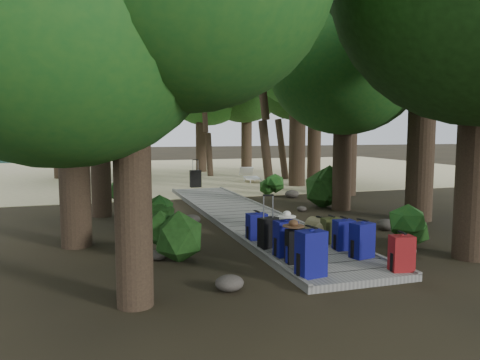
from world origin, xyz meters
name	(u,v)px	position (x,y,z in m)	size (l,w,h in m)	color
ground	(257,225)	(0.00, 0.00, 0.00)	(120.00, 120.00, 0.00)	black
sand_beach	(163,172)	(0.00, 16.00, 0.01)	(40.00, 22.00, 0.02)	beige
boardwalk	(245,216)	(0.00, 1.00, 0.06)	(2.00, 12.00, 0.12)	gray
backpack_left_a	(311,251)	(-0.74, -4.55, 0.52)	(0.43, 0.30, 0.80)	navy
backpack_left_b	(297,245)	(-0.65, -3.81, 0.44)	(0.35, 0.25, 0.65)	black
backpack_left_c	(285,236)	(-0.64, -3.31, 0.48)	(0.39, 0.28, 0.72)	navy
backpack_left_d	(257,225)	(-0.70, -1.92, 0.42)	(0.40, 0.29, 0.61)	navy
backpack_right_a	(402,251)	(0.79, -4.74, 0.44)	(0.36, 0.26, 0.65)	maroon
backpack_right_b	(362,238)	(0.62, -3.85, 0.47)	(0.39, 0.27, 0.70)	navy
backpack_right_c	(344,233)	(0.60, -3.24, 0.44)	(0.37, 0.26, 0.63)	navy
backpack_right_d	(331,229)	(0.64, -2.68, 0.40)	(0.37, 0.27, 0.56)	#2F3814
duffel_right_khaki	(322,228)	(0.65, -2.26, 0.33)	(0.43, 0.64, 0.43)	olive
suitcase_on_boardwalk	(268,233)	(-0.73, -2.66, 0.42)	(0.38, 0.21, 0.59)	black
lone_suitcase_on_sand	(196,179)	(0.21, 8.27, 0.38)	(0.46, 0.26, 0.72)	black
hat_brown	(293,223)	(-0.71, -3.81, 0.82)	(0.38, 0.38, 0.11)	#51351E
hat_white	(287,214)	(-0.61, -3.30, 0.89)	(0.33, 0.33, 0.11)	silver
kayak	(102,184)	(-3.55, 9.35, 0.18)	(0.71, 3.25, 0.32)	red
sun_lounger	(252,175)	(3.14, 9.48, 0.35)	(0.66, 2.03, 0.66)	silver
tree_right_b	(426,27)	(4.36, -0.66, 5.05)	(5.65, 5.65, 10.09)	black
tree_right_c	(344,76)	(3.24, 1.44, 4.00)	(4.63, 4.63, 8.01)	black
tree_right_d	(349,49)	(5.09, 4.34, 5.34)	(5.83, 5.83, 10.69)	black
tree_right_e	(298,67)	(4.55, 7.55, 5.08)	(5.65, 5.65, 10.16)	black
tree_right_f	(315,85)	(6.00, 8.81, 4.49)	(5.03, 5.03, 8.97)	black
tree_left_a	(129,37)	(-3.45, -4.66, 3.60)	(4.32, 4.32, 7.21)	black
tree_left_b	(69,27)	(-4.30, -0.90, 4.45)	(4.94, 4.94, 8.89)	black
tree_left_c	(98,75)	(-3.72, 2.53, 3.89)	(4.48, 4.48, 7.79)	black
tree_back_a	(128,91)	(-1.99, 14.97, 4.52)	(5.23, 5.23, 9.05)	black
tree_back_b	(201,95)	(2.19, 15.76, 4.48)	(5.02, 5.02, 8.96)	black
tree_back_c	(247,93)	(5.13, 16.19, 4.69)	(5.21, 5.21, 9.38)	black
tree_back_d	(57,99)	(-5.49, 14.07, 3.97)	(4.76, 4.76, 7.94)	black
palm_right_a	(271,85)	(2.97, 6.62, 4.22)	(4.95, 4.95, 8.43)	#193F11
palm_right_b	(284,89)	(5.20, 10.63, 4.47)	(4.63, 4.63, 8.94)	#193F11
palm_right_c	(213,111)	(2.26, 13.13, 3.44)	(4.32, 4.32, 6.88)	#193F11
palm_left_a	(73,92)	(-4.52, 7.10, 3.77)	(4.74, 4.74, 7.54)	#193F11
rock_left_a	(229,283)	(-2.05, -4.49, 0.12)	(0.44, 0.39, 0.24)	#4C473F
rock_left_b	(159,255)	(-2.83, -2.47, 0.10)	(0.36, 0.32, 0.20)	#4C473F
rock_left_c	(192,219)	(-1.55, 0.64, 0.12)	(0.45, 0.41, 0.25)	#4C473F
rock_left_d	(154,205)	(-2.17, 3.43, 0.09)	(0.34, 0.30, 0.19)	#4C473F
rock_right_a	(404,250)	(1.66, -3.68, 0.13)	(0.46, 0.41, 0.25)	#4C473F
rock_right_b	(386,225)	(2.78, -1.49, 0.13)	(0.49, 0.44, 0.27)	#4C473F
rock_right_c	(302,209)	(1.96, 1.52, 0.08)	(0.30, 0.27, 0.16)	#4C473F
rock_right_d	(292,194)	(2.85, 4.23, 0.14)	(0.51, 0.46, 0.28)	#4C473F
shrub_left_a	(170,237)	(-2.63, -2.55, 0.43)	(0.96, 0.96, 0.86)	#185019
shrub_left_b	(162,211)	(-2.31, 0.64, 0.37)	(0.83, 0.83, 0.75)	#185019
shrub_left_c	(126,190)	(-2.93, 4.56, 0.47)	(1.05, 1.05, 0.94)	#185019
shrub_right_a	(407,227)	(2.31, -2.89, 0.39)	(0.86, 0.86, 0.78)	#185019
shrub_right_b	(323,189)	(2.95, 2.05, 0.58)	(1.28, 1.28, 1.15)	#185019
shrub_right_c	(272,185)	(2.40, 5.04, 0.40)	(0.89, 0.89, 0.80)	#185019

